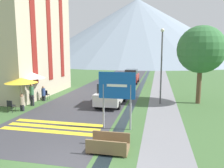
# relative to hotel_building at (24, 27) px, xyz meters

# --- Properties ---
(ground_plane) EXTENTS (160.00, 160.00, 0.00)m
(ground_plane) POSITION_rel_hotel_building_xyz_m (9.40, 8.00, -6.44)
(ground_plane) COLOR #3D6033
(road) EXTENTS (6.40, 60.00, 0.01)m
(road) POSITION_rel_hotel_building_xyz_m (6.90, 18.00, -6.44)
(road) COLOR #38383D
(road) RESTS_ON ground_plane
(footpath) EXTENTS (2.20, 60.00, 0.01)m
(footpath) POSITION_rel_hotel_building_xyz_m (13.00, 18.00, -6.44)
(footpath) COLOR slate
(footpath) RESTS_ON ground_plane
(drainage_channel) EXTENTS (0.60, 60.00, 0.00)m
(drainage_channel) POSITION_rel_hotel_building_xyz_m (10.60, 18.00, -6.44)
(drainage_channel) COLOR black
(drainage_channel) RESTS_ON ground_plane
(crosswalk_marking) EXTENTS (5.44, 1.84, 0.01)m
(crosswalk_marking) POSITION_rel_hotel_building_xyz_m (6.90, -8.17, -6.44)
(crosswalk_marking) COLOR yellow
(crosswalk_marking) RESTS_ON ground_plane
(mountain_distant) EXTENTS (80.60, 80.60, 23.73)m
(mountain_distant) POSITION_rel_hotel_building_xyz_m (4.08, 67.47, 5.42)
(mountain_distant) COLOR gray
(mountain_distant) RESTS_ON ground_plane
(hotel_building) EXTENTS (5.66, 10.06, 12.00)m
(hotel_building) POSITION_rel_hotel_building_xyz_m (0.00, 0.00, 0.00)
(hotel_building) COLOR #BCAD93
(hotel_building) RESTS_ON ground_plane
(road_sign) EXTENTS (1.98, 0.11, 3.12)m
(road_sign) POSITION_rel_hotel_building_xyz_m (10.44, -7.72, -4.34)
(road_sign) COLOR gray
(road_sign) RESTS_ON ground_plane
(footbridge) EXTENTS (1.70, 1.10, 0.65)m
(footbridge) POSITION_rel_hotel_building_xyz_m (10.60, -10.39, -6.22)
(footbridge) COLOR brown
(footbridge) RESTS_ON ground_plane
(parked_car_near) EXTENTS (1.89, 4.25, 1.82)m
(parked_car_near) POSITION_rel_hotel_building_xyz_m (9.00, -2.53, -5.53)
(parked_car_near) COLOR silver
(parked_car_near) RESTS_ON ground_plane
(parked_car_far) EXTENTS (1.81, 3.82, 1.82)m
(parked_car_far) POSITION_rel_hotel_building_xyz_m (9.14, 9.46, -5.54)
(parked_car_far) COLOR #A31919
(parked_car_far) RESTS_ON ground_plane
(cafe_chair_far_right) EXTENTS (0.40, 0.40, 0.85)m
(cafe_chair_far_right) POSITION_rel_hotel_building_xyz_m (3.09, -1.97, -5.93)
(cafe_chair_far_right) COLOR black
(cafe_chair_far_right) RESTS_ON ground_plane
(cafe_chair_nearest) EXTENTS (0.40, 0.40, 0.85)m
(cafe_chair_nearest) POSITION_rel_hotel_building_xyz_m (2.67, -6.07, -5.93)
(cafe_chair_nearest) COLOR black
(cafe_chair_nearest) RESTS_ON ground_plane
(cafe_chair_middle) EXTENTS (0.40, 0.40, 0.85)m
(cafe_chair_middle) POSITION_rel_hotel_building_xyz_m (2.57, -3.55, -5.93)
(cafe_chair_middle) COLOR black
(cafe_chair_middle) RESTS_ON ground_plane
(cafe_umbrella_front_yellow) EXTENTS (2.27, 2.27, 2.31)m
(cafe_umbrella_front_yellow) POSITION_rel_hotel_building_xyz_m (3.03, -5.22, -4.31)
(cafe_umbrella_front_yellow) COLOR #B7B2A8
(cafe_umbrella_front_yellow) RESTS_ON ground_plane
(cafe_umbrella_middle_white) EXTENTS (2.02, 2.02, 2.50)m
(cafe_umbrella_middle_white) POSITION_rel_hotel_building_xyz_m (2.63, -3.18, -4.18)
(cafe_umbrella_middle_white) COLOR #B7B2A8
(cafe_umbrella_middle_white) RESTS_ON ground_plane
(person_seated_near) EXTENTS (0.32, 0.32, 1.25)m
(person_seated_near) POSITION_rel_hotel_building_xyz_m (3.23, -5.61, -5.75)
(person_seated_near) COLOR #282833
(person_seated_near) RESTS_ON ground_plane
(person_standing_terrace) EXTENTS (0.32, 0.32, 1.71)m
(person_standing_terrace) POSITION_rel_hotel_building_xyz_m (3.10, -4.12, -5.45)
(person_standing_terrace) COLOR #282833
(person_standing_terrace) RESTS_ON ground_plane
(person_seated_far) EXTENTS (0.32, 0.32, 1.28)m
(person_seated_far) POSITION_rel_hotel_building_xyz_m (3.11, -2.41, -5.74)
(person_seated_far) COLOR #282833
(person_seated_far) RESTS_ON ground_plane
(streetlamp) EXTENTS (0.28, 0.28, 5.92)m
(streetlamp) POSITION_rel_hotel_building_xyz_m (12.80, -1.40, -2.99)
(streetlamp) COLOR #515156
(streetlamp) RESTS_ON ground_plane
(tree_by_path) EXTENTS (3.71, 3.71, 6.18)m
(tree_by_path) POSITION_rel_hotel_building_xyz_m (15.80, -0.59, -2.14)
(tree_by_path) COLOR brown
(tree_by_path) RESTS_ON ground_plane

